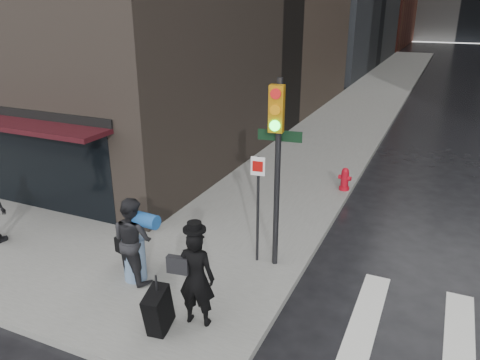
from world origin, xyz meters
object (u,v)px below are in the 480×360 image
Objects in this scene: man_overcoat at (188,283)px; traffic_light at (275,151)px; fire_hydrant at (345,180)px; man_jeans at (133,239)px.

traffic_light reaches higher than man_overcoat.
man_jeans is at bearing -113.20° from fire_hydrant.
fire_hydrant is at bearing -98.79° from man_jeans.
traffic_light is (0.63, 2.47, 1.75)m from man_overcoat.
man_jeans is 0.45× the size of traffic_light.
traffic_light reaches higher than man_jeans.
traffic_light is at bearing -95.35° from fire_hydrant.
man_jeans is 3.35m from traffic_light.
fire_hydrant is (1.10, 7.47, -0.53)m from man_overcoat.
man_overcoat reaches higher than man_jeans.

